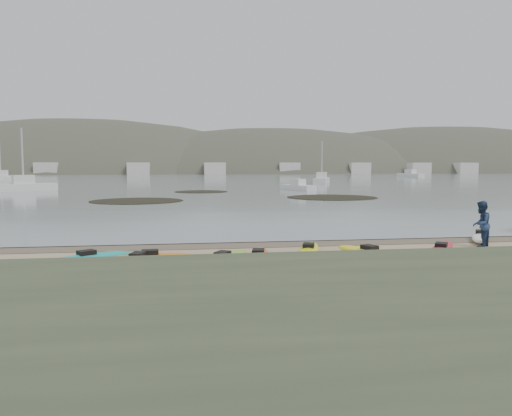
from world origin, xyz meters
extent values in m
plane|color=tan|center=(0.00, 0.00, 0.00)|extent=(600.00, 600.00, 0.00)
plane|color=brown|center=(0.00, -0.30, 0.00)|extent=(60.00, 60.00, 0.00)
plane|color=slate|center=(0.00, 300.00, 0.01)|extent=(1200.00, 1200.00, 0.00)
ellipsoid|color=orange|center=(-4.23, -3.92, 0.17)|extent=(3.35, 1.02, 0.34)
ellipsoid|color=white|center=(9.95, -0.80, 0.17)|extent=(2.59, 3.42, 0.34)
ellipsoid|color=yellow|center=(3.55, -4.06, 0.17)|extent=(1.93, 3.34, 0.34)
ellipsoid|color=yellow|center=(1.48, -3.33, 0.17)|extent=(1.92, 3.86, 0.34)
ellipsoid|color=#68BB25|center=(-1.80, -4.59, 0.17)|extent=(2.46, 3.46, 0.34)
ellipsoid|color=teal|center=(-6.36, -3.69, 0.17)|extent=(3.18, 2.49, 0.34)
ellipsoid|color=#D54512|center=(-0.55, -4.31, 0.17)|extent=(1.50, 3.93, 0.34)
ellipsoid|color=yellow|center=(-4.60, -4.39, 0.17)|extent=(1.63, 3.50, 0.34)
ellipsoid|color=red|center=(6.39, -3.90, 0.17)|extent=(3.31, 4.32, 0.34)
imported|color=navy|center=(8.93, -2.41, 0.94)|extent=(1.16, 1.14, 1.88)
cylinder|color=black|center=(-7.30, 25.37, 0.03)|extent=(8.44, 8.44, 0.04)
cylinder|color=black|center=(11.76, 27.52, 0.03)|extent=(9.12, 9.12, 0.04)
cylinder|color=black|center=(-0.92, 39.98, 0.03)|extent=(6.46, 6.46, 0.04)
cube|color=silver|center=(-22.86, 44.84, 0.54)|extent=(7.82, 5.42, 1.08)
cube|color=silver|center=(11.65, 42.05, 0.39)|extent=(3.78, 5.77, 0.79)
cube|color=silver|center=(21.87, 67.02, 0.52)|extent=(4.83, 7.63, 1.04)
cube|color=silver|center=(-40.95, 90.29, 0.58)|extent=(8.32, 5.93, 1.15)
cube|color=silver|center=(56.41, 103.60, 0.56)|extent=(4.67, 8.27, 1.12)
ellipsoid|color=#384235|center=(-45.00, 195.00, -18.00)|extent=(220.00, 120.00, 80.00)
ellipsoid|color=#384235|center=(35.00, 190.00, -15.30)|extent=(200.00, 110.00, 68.00)
ellipsoid|color=#384235|center=(120.00, 200.00, -17.10)|extent=(230.00, 130.00, 76.00)
cube|color=beige|center=(-42.00, 145.00, 2.00)|extent=(7.00, 5.00, 4.00)
cube|color=beige|center=(-18.00, 145.00, 2.00)|extent=(7.00, 5.00, 4.00)
cube|color=beige|center=(6.00, 145.00, 2.00)|extent=(7.00, 5.00, 4.00)
cube|color=beige|center=(30.00, 145.00, 2.00)|extent=(7.00, 5.00, 4.00)
cube|color=beige|center=(54.00, 145.00, 2.00)|extent=(7.00, 5.00, 4.00)
cube|color=beige|center=(78.00, 145.00, 2.00)|extent=(7.00, 5.00, 4.00)
cube|color=beige|center=(102.00, 145.00, 2.00)|extent=(7.00, 5.00, 4.00)
camera|label=1|loc=(-3.08, -21.04, 3.36)|focal=35.00mm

